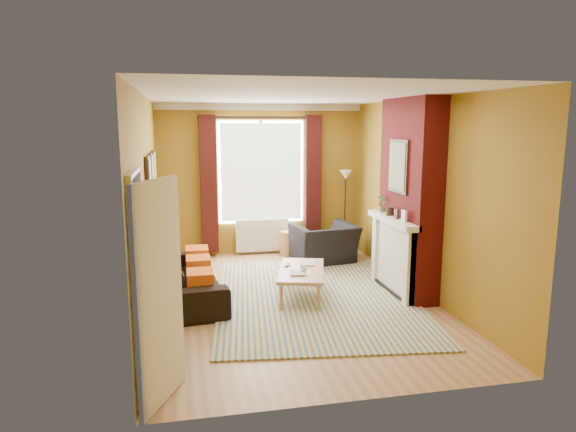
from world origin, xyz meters
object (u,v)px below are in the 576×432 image
(armchair, at_px, (324,243))
(coffee_table, at_px, (302,272))
(floor_lamp, at_px, (345,188))
(sofa, at_px, (188,277))
(wicker_stool, at_px, (290,243))

(armchair, relative_size, coffee_table, 0.78)
(coffee_table, height_order, floor_lamp, floor_lamp)
(sofa, relative_size, floor_lamp, 1.33)
(coffee_table, distance_m, floor_lamp, 2.86)
(wicker_stool, bearing_deg, floor_lamp, 0.00)
(coffee_table, relative_size, wicker_stool, 2.76)
(coffee_table, xyz_separation_m, wicker_stool, (0.33, 2.33, -0.13))
(sofa, xyz_separation_m, wicker_stool, (1.91, 2.07, -0.08))
(coffee_table, relative_size, floor_lamp, 0.85)
(armchair, relative_size, wicker_stool, 2.15)
(armchair, bearing_deg, wicker_stool, -58.14)
(sofa, relative_size, wicker_stool, 4.31)
(floor_lamp, bearing_deg, sofa, -145.17)
(armchair, bearing_deg, sofa, 23.28)
(sofa, height_order, wicker_stool, sofa)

